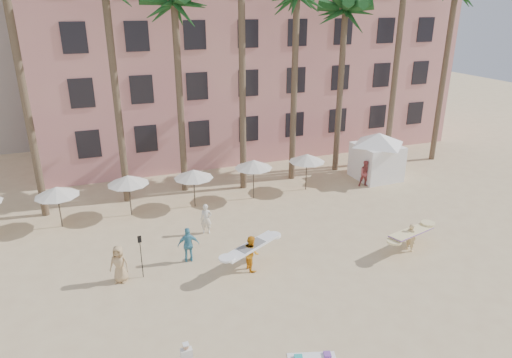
{
  "coord_description": "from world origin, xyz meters",
  "views": [
    {
      "loc": [
        -6.69,
        -14.12,
        12.27
      ],
      "look_at": [
        0.8,
        6.0,
        4.0
      ],
      "focal_mm": 32.0,
      "sensor_mm": 36.0,
      "label": 1
    }
  ],
  "objects": [
    {
      "name": "carrier_white",
      "position": [
        -0.11,
        4.22,
        0.97
      ],
      "size": [
        3.21,
        1.99,
        1.8
      ],
      "color": "orange",
      "rests_on": "ground"
    },
    {
      "name": "umbrella_row",
      "position": [
        -3.0,
        12.5,
        2.33
      ],
      "size": [
        22.5,
        2.7,
        2.73
      ],
      "color": "#332B23",
      "rests_on": "ground"
    },
    {
      "name": "carrier_yellow",
      "position": [
        8.39,
        2.99,
        0.91
      ],
      "size": [
        3.21,
        1.76,
        1.55
      ],
      "color": "tan",
      "rests_on": "ground"
    },
    {
      "name": "paddle",
      "position": [
        -5.23,
        5.34,
        1.41
      ],
      "size": [
        0.18,
        0.04,
        2.23
      ],
      "color": "black",
      "rests_on": "ground"
    },
    {
      "name": "cabana",
      "position": [
        12.89,
        12.81,
        2.07
      ],
      "size": [
        4.62,
        4.62,
        3.5
      ],
      "color": "white",
      "rests_on": "ground"
    },
    {
      "name": "ground",
      "position": [
        0.0,
        0.0,
        0.0
      ],
      "size": [
        120.0,
        120.0,
        0.0
      ],
      "primitive_type": "plane",
      "color": "#D1B789",
      "rests_on": "ground"
    },
    {
      "name": "beachgoers",
      "position": [
        1.4,
        8.16,
        0.93
      ],
      "size": [
        18.59,
        7.25,
        1.91
      ],
      "color": "silver",
      "rests_on": "ground"
    },
    {
      "name": "pink_hotel",
      "position": [
        7.0,
        26.0,
        8.0
      ],
      "size": [
        35.0,
        14.0,
        16.0
      ],
      "primitive_type": "cube",
      "color": "#DF9488",
      "rests_on": "ground"
    }
  ]
}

